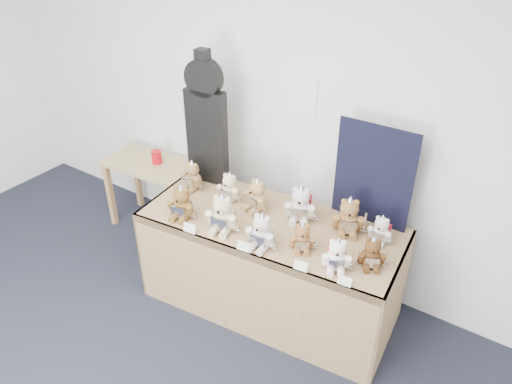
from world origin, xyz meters
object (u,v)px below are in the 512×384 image
Objects in this scene: teddy_front_far_right at (337,256)px; teddy_back_left at (229,188)px; teddy_front_far_left at (182,204)px; teddy_front_right at (302,238)px; red_cup at (157,157)px; teddy_back_right at (349,217)px; teddy_back_centre_right at (300,205)px; side_table at (151,174)px; teddy_front_left at (223,215)px; display_table at (266,247)px; teddy_back_centre_left at (257,196)px; teddy_back_end at (381,231)px; teddy_front_end at (372,254)px; guitar_case at (206,120)px; teddy_back_far_left at (192,177)px; teddy_front_centre at (262,232)px.

teddy_back_left is (-1.04, 0.28, 0.00)m from teddy_front_far_right.
teddy_front_far_left reaches higher than teddy_front_right.
teddy_back_right is (1.94, -0.12, 0.15)m from red_cup.
teddy_front_far_left is 0.93× the size of teddy_back_centre_right.
red_cup reaches higher than side_table.
teddy_front_left is 1.37× the size of teddy_front_right.
teddy_front_right is at bearing -140.44° from teddy_back_right.
display_table is 6.47× the size of teddy_back_centre_right.
teddy_back_centre_right is (0.34, 0.06, 0.01)m from teddy_back_centre_left.
red_cup is 0.48× the size of teddy_front_far_right.
teddy_back_centre_left is at bearing 32.07° from teddy_front_far_left.
teddy_back_end is (0.58, 0.07, -0.03)m from teddy_back_centre_right.
side_table is 3.76× the size of teddy_front_right.
teddy_front_end reaches higher than red_cup.
guitar_case is 0.46m from teddy_back_far_left.
teddy_back_centre_left is 0.59m from teddy_back_far_left.
teddy_front_right is 0.54m from teddy_back_end.
display_table is at bearing -29.38° from guitar_case.
teddy_front_left reaches higher than teddy_front_far_left.
side_table is 3.41× the size of teddy_back_left.
red_cup is 0.53× the size of teddy_front_right.
display_table is at bearing 143.43° from teddy_front_far_right.
teddy_front_left is (-0.24, -0.19, 0.30)m from display_table.
teddy_front_left reaches higher than teddy_back_centre_left.
display_table is 0.82m from teddy_front_end.
teddy_back_end is (-0.05, 0.27, -0.01)m from teddy_front_end.
guitar_case is at bearing 153.80° from teddy_back_right.
teddy_front_centre is (1.61, -0.57, 0.33)m from side_table.
guitar_case is 3.58× the size of teddy_back_right.
teddy_front_far_right is at bearing -17.34° from side_table.
guitar_case is 3.78× the size of teddy_front_centre.
teddy_front_far_right is at bearing -24.58° from guitar_case.
teddy_back_right is at bearing 24.02° from display_table.
display_table is 1.08m from guitar_case.
teddy_back_right is 1.34× the size of teddy_back_end.
teddy_front_left is at bearing 175.55° from teddy_front_centre.
teddy_back_centre_right is at bearing 78.56° from teddy_front_centre.
display_table is 0.67m from teddy_front_far_right.
teddy_back_left reaches higher than teddy_back_end.
teddy_back_end is (0.23, 0.02, -0.03)m from teddy_back_right.
red_cup is at bearing 14.74° from side_table.
side_table is 2.20m from teddy_front_far_right.
teddy_back_centre_right reaches higher than teddy_front_far_left.
teddy_front_far_left is at bearing -36.91° from side_table.
teddy_front_centre is 0.42m from teddy_back_centre_right.
teddy_front_right is 0.76× the size of teddy_back_centre_right.
teddy_front_far_left is 1.23× the size of teddy_front_right.
teddy_front_centre is 1.27× the size of teddy_back_end.
teddy_front_right is at bearing -14.84° from red_cup.
teddy_back_centre_left is (-0.28, 0.36, -0.00)m from teddy_front_centre.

